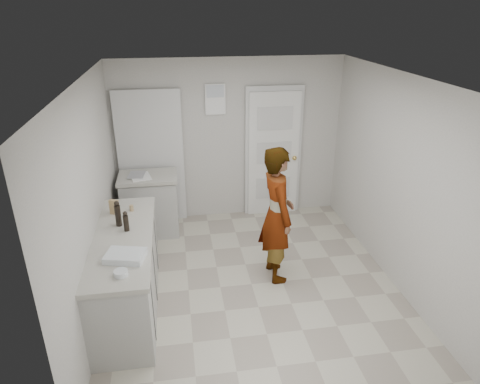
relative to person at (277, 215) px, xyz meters
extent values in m
plane|color=gray|center=(-0.33, -0.16, -0.86)|extent=(4.00, 4.00, 0.00)
plane|color=#AEACA5|center=(-0.33, 1.84, 0.39)|extent=(3.50, 0.00, 3.50)
plane|color=#AEACA5|center=(-0.33, -2.16, 0.39)|extent=(3.50, 0.00, 3.50)
plane|color=#AEACA5|center=(-2.08, -0.16, 0.39)|extent=(0.00, 4.00, 4.00)
plane|color=#AEACA5|center=(1.42, -0.16, 0.39)|extent=(0.00, 4.00, 4.00)
plane|color=silver|center=(-0.33, -0.16, 1.64)|extent=(4.00, 4.00, 0.00)
cube|color=white|center=(0.37, 1.77, 0.14)|extent=(0.80, 0.05, 2.00)
cube|color=silver|center=(0.37, 1.80, 0.17)|extent=(0.90, 0.04, 2.10)
sphere|color=#D8AE53|center=(0.70, 1.72, 0.09)|extent=(0.07, 0.07, 0.07)
cube|color=white|center=(-0.53, 1.81, 1.04)|extent=(0.30, 0.02, 0.45)
cube|color=black|center=(-1.53, 1.81, 0.16)|extent=(0.90, 0.05, 2.04)
cube|color=silver|center=(-1.53, 1.78, 0.17)|extent=(0.98, 0.02, 2.10)
cube|color=#BABAB5|center=(-1.78, -0.36, -0.43)|extent=(0.60, 1.90, 0.86)
cube|color=black|center=(-1.78, -0.36, -0.82)|extent=(0.56, 1.86, 0.08)
cube|color=beige|center=(-1.78, -0.36, 0.04)|extent=(0.64, 1.96, 0.05)
cube|color=#BABAB5|center=(-1.58, 1.39, -0.43)|extent=(0.80, 0.55, 0.86)
cube|color=black|center=(-1.58, 1.39, -0.82)|extent=(0.75, 0.54, 0.08)
cube|color=beige|center=(-1.58, 1.39, 0.04)|extent=(0.84, 0.61, 0.05)
imported|color=silver|center=(0.00, 0.00, 0.00)|extent=(0.46, 0.66, 1.72)
cube|color=#9E7F4F|center=(-1.91, 0.20, 0.15)|extent=(0.12, 0.09, 0.17)
cylinder|color=tan|center=(-1.72, 0.25, 0.10)|extent=(0.05, 0.05, 0.07)
cylinder|color=black|center=(-1.74, -0.24, 0.16)|extent=(0.06, 0.06, 0.18)
sphere|color=black|center=(-1.74, -0.24, 0.28)|extent=(0.05, 0.05, 0.05)
cylinder|color=black|center=(-1.83, -0.11, 0.19)|extent=(0.07, 0.07, 0.24)
sphere|color=black|center=(-1.83, -0.11, 0.34)|extent=(0.06, 0.06, 0.06)
cube|color=silver|center=(-1.71, -0.82, 0.10)|extent=(0.42, 0.34, 0.07)
cube|color=white|center=(-1.71, -0.82, 0.09)|extent=(0.37, 0.29, 0.05)
cylinder|color=silver|center=(-1.72, -1.10, 0.09)|extent=(0.13, 0.13, 0.05)
sphere|color=white|center=(-1.74, -1.11, 0.09)|extent=(0.04, 0.04, 0.04)
sphere|color=white|center=(-1.70, -1.09, 0.09)|extent=(0.04, 0.04, 0.04)
cube|color=white|center=(-1.68, 1.35, 0.07)|extent=(0.33, 0.39, 0.01)
camera|label=1|loc=(-1.17, -4.48, 2.33)|focal=32.00mm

